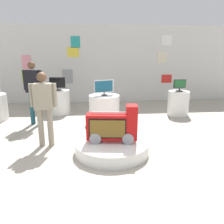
{
  "coord_description": "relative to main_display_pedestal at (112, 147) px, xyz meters",
  "views": [
    {
      "loc": [
        -0.17,
        -4.08,
        1.98
      ],
      "look_at": [
        0.32,
        0.94,
        0.62
      ],
      "focal_mm": 35.78,
      "sensor_mm": 36.0,
      "label": 1
    }
  ],
  "objects": [
    {
      "name": "tv_on_far_right",
      "position": [
        -0.02,
        2.15,
        0.9
      ],
      "size": [
        0.57,
        0.23,
        0.44
      ],
      "color": "black",
      "rests_on": "display_pedestal_far_right"
    },
    {
      "name": "back_wall_display",
      "position": [
        -0.24,
        4.94,
        1.38
      ],
      "size": [
        12.67,
        0.13,
        3.0
      ],
      "color": "silver",
      "rests_on": "ground"
    },
    {
      "name": "display_pedestal_far_right",
      "position": [
        -0.01,
        2.15,
        0.27
      ],
      "size": [
        0.89,
        0.89,
        0.78
      ],
      "primitive_type": "cylinder",
      "color": "silver",
      "rests_on": "ground"
    },
    {
      "name": "shopper_browsing_rear",
      "position": [
        -1.38,
        0.47,
        0.81
      ],
      "size": [
        0.56,
        0.2,
        1.59
      ],
      "color": "gray",
      "rests_on": "ground"
    },
    {
      "name": "tv_on_right_rear",
      "position": [
        -1.47,
        3.18,
        0.88
      ],
      "size": [
        0.5,
        0.23,
        0.42
      ],
      "color": "black",
      "rests_on": "display_pedestal_right_rear"
    },
    {
      "name": "ground_plane",
      "position": [
        -0.24,
        -0.09,
        -0.12
      ],
      "size": [
        30.0,
        30.0,
        0.0
      ],
      "primitive_type": "plane",
      "color": "#A8A091"
    },
    {
      "name": "shopper_browsing_near_truck",
      "position": [
        -1.95,
        2.04,
        0.91
      ],
      "size": [
        0.54,
        0.3,
        1.74
      ],
      "color": "#194751",
      "rests_on": "ground"
    },
    {
      "name": "display_pedestal_left_rear",
      "position": [
        2.41,
        2.61,
        0.27
      ],
      "size": [
        0.67,
        0.67,
        0.78
      ],
      "primitive_type": "cylinder",
      "color": "silver",
      "rests_on": "ground"
    },
    {
      "name": "novelty_firetruck_tv",
      "position": [
        0.02,
        -0.01,
        0.42
      ],
      "size": [
        1.02,
        0.45,
        0.75
      ],
      "color": "gray",
      "rests_on": "main_display_pedestal"
    },
    {
      "name": "main_display_pedestal",
      "position": [
        0.0,
        0.0,
        0.0
      ],
      "size": [
        1.49,
        1.49,
        0.24
      ],
      "primitive_type": "cylinder",
      "color": "silver",
      "rests_on": "ground"
    },
    {
      "name": "tv_on_left_rear",
      "position": [
        2.41,
        2.61,
        0.85
      ],
      "size": [
        0.39,
        0.22,
        0.37
      ],
      "color": "black",
      "rests_on": "display_pedestal_left_rear"
    },
    {
      "name": "display_pedestal_right_rear",
      "position": [
        -1.47,
        3.19,
        0.27
      ],
      "size": [
        0.75,
        0.75,
        0.78
      ],
      "primitive_type": "cylinder",
      "color": "silver",
      "rests_on": "ground"
    }
  ]
}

